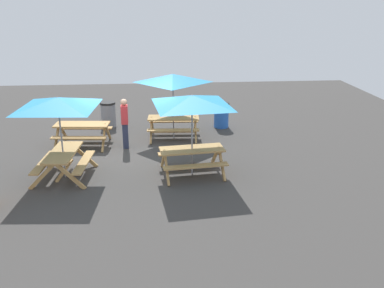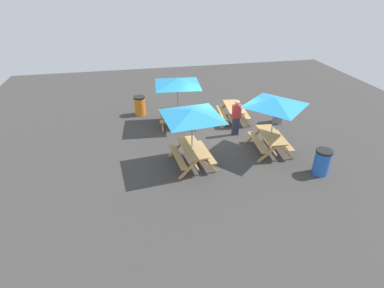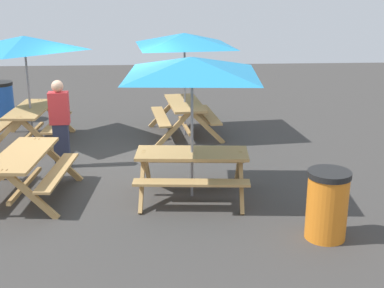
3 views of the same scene
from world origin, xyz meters
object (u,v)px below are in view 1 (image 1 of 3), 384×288
trash_bin_gray (108,114)px  person_standing (125,122)px  picnic_table_1 (192,106)px  picnic_table_3 (82,129)px  picnic_table_0 (58,109)px  trash_bin_blue (221,115)px  picnic_table_2 (173,83)px

trash_bin_gray → person_standing: size_ratio=0.59×
picnic_table_1 → picnic_table_3: 4.67m
trash_bin_gray → person_standing: (-0.81, 2.51, 0.39)m
picnic_table_0 → picnic_table_3: (-0.10, -2.72, -1.43)m
picnic_table_1 → picnic_table_3: size_ratio=1.47×
picnic_table_0 → trash_bin_blue: (-5.10, -4.44, -1.49)m
picnic_table_3 → trash_bin_blue: trash_bin_blue is taller
picnic_table_0 → person_standing: (-1.56, -2.37, -1.10)m
picnic_table_0 → picnic_table_2: (-3.20, -3.30, 0.00)m
picnic_table_3 → trash_bin_gray: (-0.65, -2.15, -0.07)m
picnic_table_1 → trash_bin_blue: 4.97m
trash_bin_blue → picnic_table_0: bearing=41.0°
picnic_table_1 → picnic_table_2: same height
picnic_table_0 → picnic_table_1: 3.58m
picnic_table_3 → person_standing: bearing=171.3°
picnic_table_3 → person_standing: size_ratio=1.14×
picnic_table_1 → person_standing: bearing=-56.5°
picnic_table_2 → trash_bin_gray: picnic_table_2 is taller
trash_bin_blue → picnic_table_1: bearing=71.2°
picnic_table_2 → trash_bin_blue: picnic_table_2 is taller
picnic_table_2 → trash_bin_blue: 2.67m
trash_bin_blue → person_standing: bearing=30.3°
picnic_table_0 → picnic_table_3: size_ratio=1.48×
picnic_table_0 → trash_bin_gray: picnic_table_0 is taller
trash_bin_gray → person_standing: 2.66m
picnic_table_1 → trash_bin_blue: size_ratio=2.87×
picnic_table_0 → picnic_table_1: same height
picnic_table_2 → picnic_table_3: size_ratio=1.22×
trash_bin_blue → trash_bin_gray: size_ratio=1.00×
picnic_table_3 → picnic_table_0: bearing=93.0°
picnic_table_0 → person_standing: size_ratio=1.69×
picnic_table_0 → picnic_table_3: 3.08m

